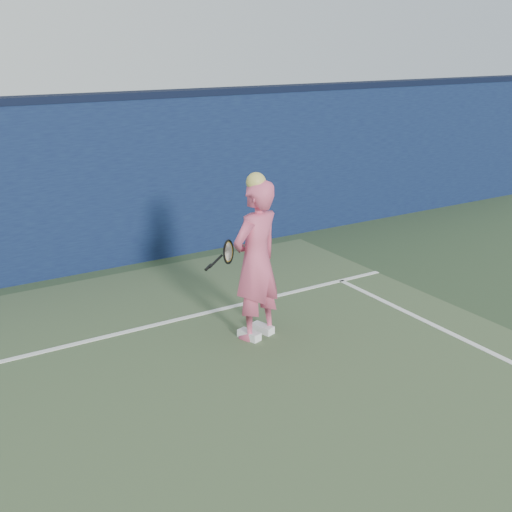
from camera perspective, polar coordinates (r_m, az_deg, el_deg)
player at (r=7.29m, az=-0.00°, el=-0.39°), size 0.79×0.63×1.96m
racket at (r=7.58m, az=-2.61°, el=0.26°), size 0.52×0.28×0.30m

